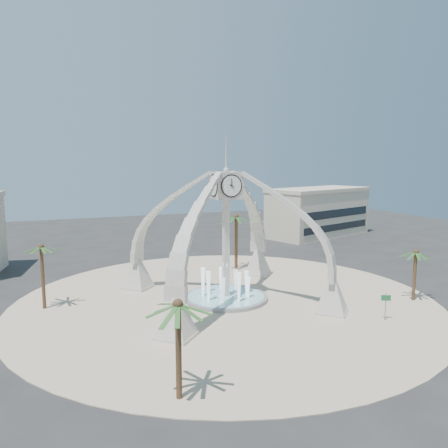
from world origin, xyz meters
name	(u,v)px	position (x,y,z in m)	size (l,w,h in m)	color
ground	(226,300)	(0.00, 0.00, 0.00)	(140.00, 140.00, 0.00)	#282828
plaza	(226,300)	(0.00, 0.00, 0.03)	(40.00, 40.00, 0.06)	#BEA58D
clock_tower	(226,234)	(0.00, 0.00, 6.49)	(17.94, 17.94, 16.30)	beige
fountain	(226,297)	(0.00, 0.00, 0.29)	(8.00, 8.00, 3.62)	gray
building_ne	(318,212)	(30.00, 28.00, 4.31)	(21.87, 14.17, 8.60)	beige
palm_east	(416,253)	(16.52, -7.15, 4.69)	(3.78, 3.78, 5.39)	brown
palm_west	(41,248)	(-16.19, 3.94, 5.64)	(3.59, 3.59, 6.36)	brown
palm_north	(236,217)	(5.74, 10.32, 6.54)	(5.42, 5.42, 7.43)	brown
palm_south	(178,306)	(-9.37, -15.37, 5.43)	(4.77, 4.77, 6.21)	brown
street_sign	(386,301)	(10.15, -10.28, 1.68)	(0.80, 0.37, 2.35)	slate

